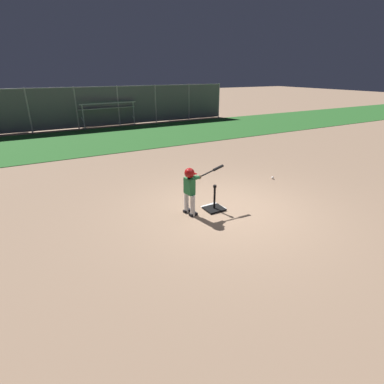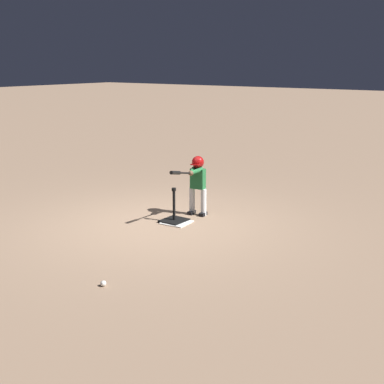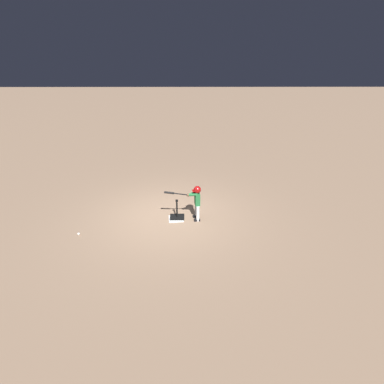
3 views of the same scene
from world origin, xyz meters
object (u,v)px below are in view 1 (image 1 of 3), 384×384
(baseball, at_px, (273,178))
(bleachers_right_center, at_px, (185,111))
(bleachers_far_left, at_px, (104,113))
(batter_child, at_px, (191,185))
(batting_tee, at_px, (214,206))

(baseball, xyz_separation_m, bleachers_right_center, (3.65, 12.50, 0.40))
(bleachers_far_left, distance_m, bleachers_right_center, 5.59)
(baseball, bearing_deg, batter_child, -164.98)
(batting_tee, xyz_separation_m, bleachers_far_left, (0.75, 13.13, 0.59))
(bleachers_right_center, bearing_deg, baseball, -106.28)
(baseball, relative_size, bleachers_right_center, 0.02)
(batter_child, distance_m, bleachers_far_left, 13.11)
(batter_child, distance_m, bleachers_right_center, 15.04)
(batting_tee, distance_m, baseball, 2.84)
(bleachers_right_center, bearing_deg, bleachers_far_left, -176.71)
(batter_child, height_order, bleachers_right_center, batter_child)
(batting_tee, relative_size, bleachers_right_center, 0.17)
(bleachers_far_left, bearing_deg, batting_tee, -93.26)
(batter_child, xyz_separation_m, bleachers_far_left, (1.31, 13.05, -0.01))
(batter_child, bearing_deg, batting_tee, -8.10)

